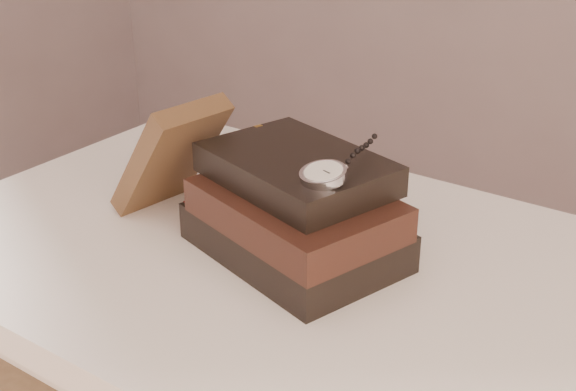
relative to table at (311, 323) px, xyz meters
The scene contains 5 objects.
table is the anchor object (origin of this frame).
book_stack 0.15m from the table, behind, with size 0.29×0.24×0.12m.
journal 0.28m from the table, behind, with size 0.03×0.11×0.18m, color #3C2617.
pocket_watch 0.23m from the table, 39.55° to the right, with size 0.06×0.16×0.02m.
eyeglasses 0.21m from the table, 128.94° to the left, with size 0.13×0.14×0.05m.
Camera 1 is at (0.44, -0.33, 1.21)m, focal length 48.62 mm.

